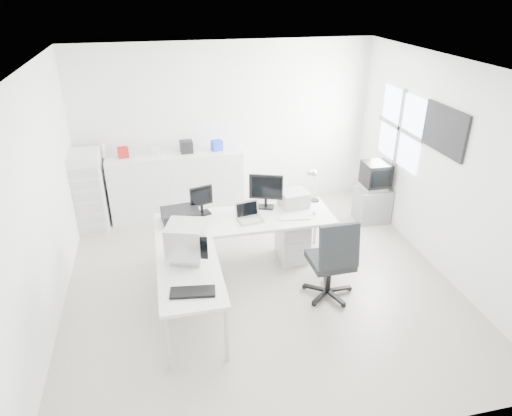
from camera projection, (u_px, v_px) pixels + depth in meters
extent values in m
cube|color=silver|center=(259.00, 281.00, 6.15)|extent=(5.00, 5.00, 0.01)
cube|color=white|center=(260.00, 67.00, 4.89)|extent=(5.00, 5.00, 0.01)
cube|color=white|center=(226.00, 127.00, 7.70)|extent=(5.00, 0.02, 2.80)
cube|color=white|center=(39.00, 206.00, 5.03)|extent=(0.02, 5.00, 2.80)
cube|color=white|center=(444.00, 169.00, 6.01)|extent=(0.02, 5.00, 2.80)
cube|color=white|center=(292.00, 239.00, 6.54)|extent=(0.40, 0.50, 0.60)
cube|color=black|center=(181.00, 215.00, 6.04)|extent=(0.52, 0.43, 0.17)
cube|color=white|center=(294.00, 218.00, 6.15)|extent=(0.44, 0.18, 0.02)
sphere|color=white|center=(314.00, 213.00, 6.25)|extent=(0.05, 0.05, 0.05)
cube|color=#B1B1B1|center=(294.00, 199.00, 6.45)|extent=(0.42, 0.37, 0.22)
cube|color=black|center=(193.00, 292.00, 4.68)|extent=(0.48, 0.25, 0.03)
cube|color=gray|center=(372.00, 205.00, 7.58)|extent=(0.52, 0.43, 0.57)
cube|color=white|center=(177.00, 184.00, 7.68)|extent=(2.19, 0.55, 1.10)
cube|color=#A31817|center=(123.00, 152.00, 7.24)|extent=(0.18, 0.16, 0.16)
cube|color=white|center=(155.00, 151.00, 7.35)|extent=(0.14, 0.12, 0.12)
cube|color=black|center=(186.00, 147.00, 7.43)|extent=(0.21, 0.19, 0.20)
cube|color=#1B3CC0|center=(217.00, 145.00, 7.53)|extent=(0.20, 0.18, 0.17)
cylinder|color=white|center=(103.00, 151.00, 7.20)|extent=(0.07, 0.07, 0.22)
cube|color=white|center=(90.00, 192.00, 7.16)|extent=(0.46, 0.54, 1.31)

